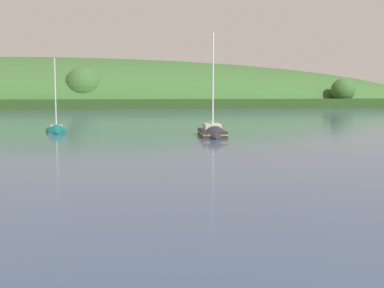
# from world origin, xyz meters

# --- Properties ---
(far_shoreline_hill) EXTENTS (477.99, 151.60, 43.90)m
(far_shoreline_hill) POSITION_xyz_m (-11.19, 227.10, 0.17)
(far_shoreline_hill) COLOR #27431B
(far_shoreline_hill) RESTS_ON ground
(sailboat_near_mooring) EXTENTS (2.72, 6.82, 11.15)m
(sailboat_near_mooring) POSITION_xyz_m (-7.83, 61.75, 0.19)
(sailboat_near_mooring) COLOR #0F564C
(sailboat_near_mooring) RESTS_ON ground
(sailboat_midwater_white) EXTENTS (4.63, 9.72, 13.99)m
(sailboat_midwater_white) POSITION_xyz_m (10.75, 50.06, 0.24)
(sailboat_midwater_white) COLOR #232328
(sailboat_midwater_white) RESTS_ON ground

